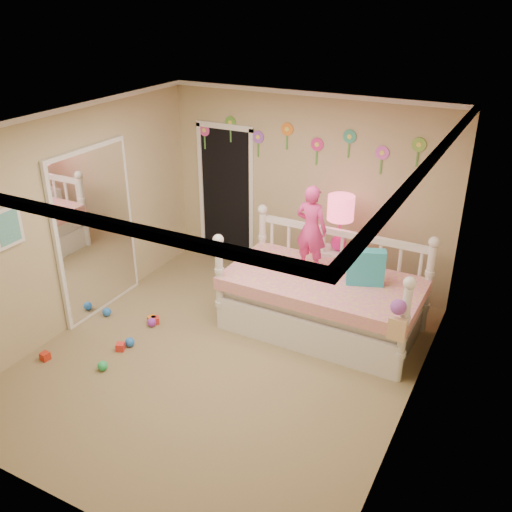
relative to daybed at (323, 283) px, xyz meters
The scene contains 18 objects.
floor 1.46m from the daybed, 123.55° to the right, with size 4.00×4.50×0.01m, color #7F684C.
ceiling 2.37m from the daybed, 123.55° to the right, with size 4.00×4.50×0.01m, color white.
back_wall 1.52m from the daybed, 122.34° to the left, with size 4.00×0.01×2.60m, color tan.
left_wall 3.02m from the daybed, 158.06° to the right, with size 0.01×4.50×2.60m, color tan.
right_wall 1.81m from the daybed, 40.84° to the right, with size 0.01×4.50×2.60m, color tan.
crown_molding 2.35m from the daybed, 123.55° to the right, with size 4.00×4.50×0.06m, color white, non-canonical shape.
daybed is the anchor object (origin of this frame).
pillow_turquoise 0.55m from the daybed, ahead, with size 0.42×0.15×0.42m, color #26A7BE.
pillow_lime 0.55m from the daybed, 13.32° to the left, with size 0.39×0.14×0.37m, color #7FC83D.
child 0.65m from the daybed, 152.55° to the left, with size 0.38×0.25×1.05m, color #E43389.
nightstand 0.77m from the daybed, 97.12° to the left, with size 0.44×0.34×0.74m, color white.
table_lamp 0.94m from the daybed, 97.12° to the left, with size 0.33×0.33×0.73m.
closet_doorway 2.32m from the daybed, 150.14° to the left, with size 0.90×0.04×2.07m, color black.
flower_decals 1.92m from the daybed, 125.71° to the left, with size 3.40×0.02×0.50m, color #B2668C, non-canonical shape.
mirror_closet 2.84m from the daybed, 163.45° to the right, with size 0.07×1.30×2.10m, color white.
wall_picture 3.48m from the daybed, 143.47° to the right, with size 0.05×0.34×0.42m, color white.
hanging_bag 1.21m from the daybed, 32.21° to the right, with size 0.20×0.16×0.36m, color beige, non-canonical shape.
toy_scatter 2.63m from the daybed, 147.50° to the right, with size 0.80×1.30×0.11m, color #996666, non-canonical shape.
Camera 1 is at (2.72, -4.40, 3.76)m, focal length 39.45 mm.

